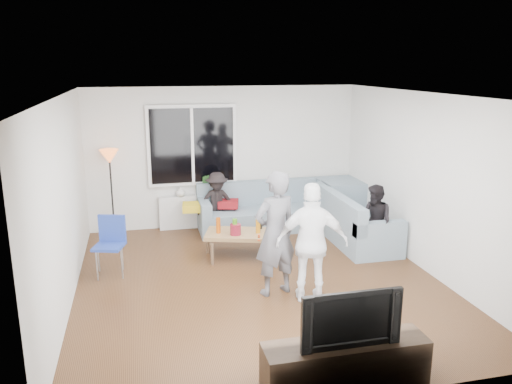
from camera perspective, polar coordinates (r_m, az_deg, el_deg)
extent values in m
cube|color=#56351C|center=(7.34, 0.32, -10.07)|extent=(5.00, 5.50, 0.04)
cube|color=white|center=(6.70, 0.35, 10.99)|extent=(5.00, 5.50, 0.04)
cube|color=silver|center=(9.55, -3.58, 3.95)|extent=(5.00, 0.04, 2.60)
cube|color=silver|center=(4.39, 8.95, -8.71)|extent=(5.00, 0.04, 2.60)
cube|color=silver|center=(6.78, -20.84, -1.22)|extent=(0.04, 5.50, 2.60)
cube|color=silver|center=(7.87, 18.48, 1.01)|extent=(0.04, 5.50, 2.60)
cube|color=white|center=(9.35, -7.16, 5.20)|extent=(1.62, 0.06, 1.47)
cube|color=black|center=(9.31, -7.13, 5.16)|extent=(1.50, 0.02, 1.35)
cube|color=white|center=(9.30, -7.12, 5.15)|extent=(0.05, 0.03, 1.35)
cube|color=silver|center=(9.59, -6.90, -2.18)|extent=(1.30, 0.12, 0.62)
imported|color=#2A5923|center=(9.45, -5.77, 0.79)|extent=(0.25, 0.21, 0.39)
imported|color=silver|center=(9.43, -8.45, 0.03)|extent=(0.21, 0.21, 0.19)
cube|color=gray|center=(9.88, 9.55, -1.09)|extent=(0.85, 0.85, 0.85)
cube|color=gold|center=(9.14, -7.02, -1.69)|extent=(0.41, 0.36, 0.14)
cube|color=maroon|center=(9.30, -3.12, -1.32)|extent=(0.42, 0.38, 0.13)
cube|color=#A77D51|center=(8.15, -1.70, -5.87)|extent=(1.23, 0.89, 0.40)
cylinder|color=maroon|center=(7.96, -2.31, -4.21)|extent=(0.17, 0.17, 0.17)
imported|color=#4E4E53|center=(6.67, 2.17, -4.69)|extent=(0.70, 0.56, 1.67)
imported|color=white|center=(6.54, 6.29, -5.68)|extent=(0.98, 0.60, 1.57)
imported|color=black|center=(8.26, 13.21, -3.20)|extent=(0.59, 0.67, 1.16)
imported|color=black|center=(9.23, -4.38, -1.17)|extent=(0.73, 0.43, 1.11)
cube|color=#302318|center=(5.20, 9.96, -18.32)|extent=(1.60, 0.40, 0.44)
imported|color=black|center=(4.95, 10.21, -13.42)|extent=(0.97, 0.13, 0.56)
cylinder|color=#C34F0B|center=(8.04, -4.24, -3.74)|extent=(0.07, 0.07, 0.25)
cylinder|color=black|center=(8.23, 0.47, -3.44)|extent=(0.07, 0.07, 0.20)
cylinder|color=orange|center=(8.02, 0.23, -3.64)|extent=(0.07, 0.07, 0.28)
cylinder|color=#44921A|center=(7.96, -2.38, -3.90)|extent=(0.08, 0.08, 0.25)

